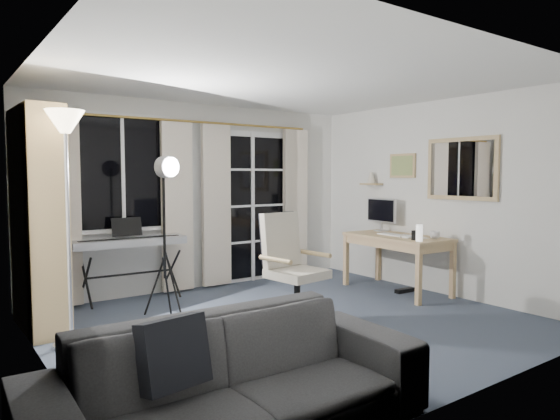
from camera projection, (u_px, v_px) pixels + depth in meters
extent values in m
cube|color=#3D4759|center=(293.00, 324.00, 4.99)|extent=(4.50, 4.00, 0.02)
cube|color=white|center=(122.00, 173.00, 5.88)|extent=(1.20, 0.06, 1.40)
cube|color=black|center=(123.00, 173.00, 5.86)|extent=(1.10, 0.02, 1.30)
cube|color=white|center=(123.00, 173.00, 5.85)|extent=(0.04, 0.03, 1.30)
cube|color=white|center=(251.00, 207.00, 6.96)|extent=(1.32, 0.06, 2.11)
cube|color=black|center=(233.00, 208.00, 6.76)|extent=(0.55, 0.02, 1.95)
cube|color=black|center=(270.00, 207.00, 7.11)|extent=(0.55, 0.02, 1.95)
cube|color=white|center=(253.00, 208.00, 6.93)|extent=(0.05, 0.04, 2.05)
cube|color=white|center=(253.00, 241.00, 6.96)|extent=(1.15, 0.03, 0.03)
cube|color=white|center=(253.00, 206.00, 6.93)|extent=(1.15, 0.03, 0.03)
cube|color=white|center=(252.00, 170.00, 6.89)|extent=(1.15, 0.03, 0.03)
cylinder|color=gold|center=(194.00, 122.00, 6.30)|extent=(3.50, 0.03, 0.03)
cube|color=beige|center=(62.00, 211.00, 5.43)|extent=(0.40, 0.07, 2.10)
cube|color=beige|center=(177.00, 207.00, 6.21)|extent=(0.40, 0.07, 2.10)
cube|color=beige|center=(216.00, 205.00, 6.53)|extent=(0.40, 0.07, 2.10)
cube|color=beige|center=(295.00, 202.00, 7.28)|extent=(0.40, 0.07, 2.10)
cube|color=tan|center=(50.00, 224.00, 4.34)|extent=(0.34, 0.04, 2.10)
cube|color=tan|center=(28.00, 217.00, 5.09)|extent=(0.34, 0.04, 2.10)
cube|color=tan|center=(20.00, 221.00, 4.63)|extent=(0.06, 0.95, 2.10)
cube|color=tan|center=(42.00, 326.00, 4.79)|extent=(0.36, 0.96, 0.03)
cube|color=tan|center=(40.00, 286.00, 4.76)|extent=(0.36, 0.96, 0.03)
cube|color=tan|center=(39.00, 244.00, 4.73)|extent=(0.36, 0.96, 0.03)
cube|color=tan|center=(38.00, 202.00, 4.71)|extent=(0.36, 0.96, 0.03)
cube|color=tan|center=(36.00, 160.00, 4.68)|extent=(0.36, 0.96, 0.03)
cube|color=tan|center=(35.00, 111.00, 4.65)|extent=(0.36, 0.96, 0.03)
cube|color=#B1B1A7|center=(52.00, 277.00, 4.46)|extent=(0.24, 0.07, 0.27)
cube|color=olive|center=(50.00, 278.00, 4.54)|extent=(0.24, 0.05, 0.21)
cube|color=#303030|center=(47.00, 275.00, 4.61)|extent=(0.24, 0.05, 0.24)
cube|color=olive|center=(45.00, 270.00, 4.67)|extent=(0.24, 0.05, 0.31)
cube|color=#B1B1A7|center=(43.00, 272.00, 4.74)|extent=(0.24, 0.06, 0.24)
cube|color=#CA3962|center=(41.00, 270.00, 4.81)|extent=(0.24, 0.05, 0.25)
cube|color=navy|center=(39.00, 269.00, 4.88)|extent=(0.24, 0.06, 0.26)
cube|color=olive|center=(37.00, 268.00, 4.95)|extent=(0.24, 0.04, 0.24)
cube|color=#CA3962|center=(36.00, 266.00, 5.01)|extent=(0.24, 0.06, 0.25)
cube|color=#303030|center=(33.00, 264.00, 5.09)|extent=(0.24, 0.04, 0.28)
cube|color=navy|center=(51.00, 231.00, 4.43)|extent=(0.24, 0.04, 0.29)
cube|color=#303030|center=(49.00, 231.00, 4.49)|extent=(0.24, 0.07, 0.28)
cube|color=#303030|center=(46.00, 232.00, 4.57)|extent=(0.24, 0.05, 0.24)
cube|color=navy|center=(44.00, 232.00, 4.64)|extent=(0.24, 0.04, 0.23)
cube|color=navy|center=(42.00, 230.00, 4.69)|extent=(0.24, 0.05, 0.25)
cube|color=#303030|center=(40.00, 227.00, 4.76)|extent=(0.24, 0.04, 0.29)
cube|color=#303030|center=(39.00, 230.00, 4.82)|extent=(0.24, 0.06, 0.23)
cube|color=gold|center=(37.00, 228.00, 4.89)|extent=(0.24, 0.05, 0.24)
cube|color=olive|center=(35.00, 227.00, 4.96)|extent=(0.24, 0.04, 0.26)
cube|color=#303030|center=(33.00, 227.00, 5.02)|extent=(0.24, 0.04, 0.24)
cube|color=#CA3962|center=(49.00, 186.00, 4.40)|extent=(0.24, 0.05, 0.30)
cube|color=#303030|center=(47.00, 189.00, 4.47)|extent=(0.24, 0.04, 0.23)
cube|color=#B1B1A7|center=(45.00, 184.00, 4.52)|extent=(0.24, 0.04, 0.31)
cube|color=#B1B1A7|center=(43.00, 186.00, 4.58)|extent=(0.24, 0.04, 0.29)
cube|color=olive|center=(42.00, 189.00, 4.64)|extent=(0.24, 0.04, 0.23)
cube|color=navy|center=(40.00, 188.00, 4.70)|extent=(0.24, 0.05, 0.24)
cylinder|color=#B2B2B7|center=(72.00, 344.00, 4.30)|extent=(0.37, 0.37, 0.03)
cylinder|color=#B2B2B7|center=(68.00, 236.00, 4.23)|extent=(0.04, 0.04, 1.87)
cone|color=#FFE5B2|center=(65.00, 122.00, 4.17)|extent=(0.40, 0.40, 0.19)
cylinder|color=black|center=(85.00, 279.00, 5.46)|extent=(0.06, 0.61, 0.55)
cylinder|color=black|center=(85.00, 279.00, 5.46)|extent=(0.06, 0.61, 0.55)
cylinder|color=black|center=(171.00, 270.00, 5.99)|extent=(0.06, 0.61, 0.55)
cylinder|color=black|center=(171.00, 270.00, 5.99)|extent=(0.06, 0.61, 0.55)
cylinder|color=black|center=(130.00, 274.00, 5.73)|extent=(0.98, 0.07, 0.02)
cube|color=silver|center=(129.00, 242.00, 5.70)|extent=(1.28, 0.39, 0.09)
cube|color=white|center=(131.00, 240.00, 5.63)|extent=(1.18, 0.20, 0.01)
cube|color=black|center=(130.00, 238.00, 5.66)|extent=(1.13, 0.14, 0.01)
cube|color=black|center=(127.00, 227.00, 5.77)|extent=(0.34, 0.09, 0.21)
cylinder|color=black|center=(173.00, 284.00, 5.37)|extent=(0.10, 0.26, 0.68)
cylinder|color=black|center=(155.00, 285.00, 5.30)|extent=(0.26, 0.08, 0.68)
cylinder|color=black|center=(167.00, 288.00, 5.18)|extent=(0.19, 0.21, 0.68)
cylinder|color=black|center=(164.00, 223.00, 5.24)|extent=(0.04, 0.04, 1.18)
cylinder|color=silver|center=(167.00, 167.00, 5.17)|extent=(0.25, 0.19, 0.23)
cylinder|color=white|center=(171.00, 167.00, 5.12)|extent=(0.19, 0.08, 0.19)
cube|color=black|center=(313.00, 317.00, 5.01)|extent=(0.34, 0.10, 0.04)
cylinder|color=black|center=(319.00, 318.00, 5.07)|extent=(0.06, 0.06, 0.05)
cube|color=black|center=(287.00, 316.00, 5.06)|extent=(0.11, 0.34, 0.04)
cylinder|color=black|center=(283.00, 316.00, 5.14)|extent=(0.06, 0.06, 0.05)
cube|color=black|center=(274.00, 323.00, 4.83)|extent=(0.32, 0.20, 0.04)
cylinder|color=black|center=(265.00, 325.00, 4.82)|extent=(0.06, 0.06, 0.05)
cube|color=black|center=(293.00, 329.00, 4.63)|extent=(0.28, 0.27, 0.04)
cylinder|color=black|center=(292.00, 334.00, 4.55)|extent=(0.06, 0.06, 0.05)
cube|color=black|center=(319.00, 325.00, 4.74)|extent=(0.19, 0.32, 0.04)
cylinder|color=black|center=(327.00, 329.00, 4.71)|extent=(0.06, 0.06, 0.05)
cylinder|color=black|center=(297.00, 297.00, 4.84)|extent=(0.07, 0.07, 0.42)
cube|color=beige|center=(297.00, 274.00, 4.82)|extent=(0.54, 0.54, 0.08)
cube|color=beige|center=(281.00, 240.00, 4.97)|extent=(0.47, 0.19, 0.55)
cube|color=black|center=(278.00, 237.00, 5.00)|extent=(0.45, 0.16, 0.50)
cylinder|color=tan|center=(275.00, 260.00, 4.64)|extent=(0.10, 0.42, 0.05)
cylinder|color=tan|center=(315.00, 254.00, 5.01)|extent=(0.10, 0.42, 0.05)
cube|color=#A28953|center=(397.00, 237.00, 6.29)|extent=(0.73, 1.36, 0.04)
cube|color=#A28953|center=(397.00, 242.00, 6.30)|extent=(0.69, 1.32, 0.10)
cube|color=#A28953|center=(419.00, 276.00, 5.63)|extent=(0.06, 0.06, 0.68)
cube|color=#A28953|center=(453.00, 270.00, 5.95)|extent=(0.06, 0.06, 0.68)
cube|color=#A28953|center=(346.00, 260.00, 6.69)|extent=(0.06, 0.06, 0.68)
cube|color=#A28953|center=(378.00, 256.00, 7.01)|extent=(0.06, 0.06, 0.68)
cube|color=silver|center=(381.00, 231.00, 6.77)|extent=(0.18, 0.12, 0.01)
cube|color=silver|center=(381.00, 221.00, 6.76)|extent=(0.04, 0.03, 0.21)
cube|color=silver|center=(382.00, 210.00, 6.75)|extent=(0.06, 0.52, 0.32)
cube|color=black|center=(381.00, 210.00, 6.74)|extent=(0.03, 0.48, 0.29)
cube|color=white|center=(392.00, 235.00, 6.31)|extent=(0.15, 0.41, 0.02)
cube|color=white|center=(406.00, 237.00, 6.04)|extent=(0.06, 0.10, 0.02)
cube|color=white|center=(409.00, 236.00, 6.20)|extent=(0.23, 0.30, 0.01)
cube|color=white|center=(419.00, 238.00, 6.02)|extent=(0.22, 0.17, 0.00)
cube|color=black|center=(414.00, 235.00, 5.84)|extent=(0.05, 0.04, 0.11)
cylinder|color=white|center=(419.00, 233.00, 5.74)|extent=(0.08, 0.08, 0.19)
cube|color=black|center=(405.00, 290.00, 6.29)|extent=(0.29, 0.09, 0.05)
imported|color=silver|center=(435.00, 234.00, 5.94)|extent=(0.12, 0.10, 0.12)
cube|color=tan|center=(462.00, 169.00, 5.89)|extent=(0.04, 0.94, 0.74)
cube|color=white|center=(461.00, 169.00, 5.88)|extent=(0.01, 0.84, 0.64)
cube|color=tan|center=(403.00, 166.00, 6.62)|extent=(0.03, 0.42, 0.32)
cube|color=#478E58|center=(402.00, 166.00, 6.61)|extent=(0.00, 0.36, 0.26)
cube|color=tan|center=(371.00, 184.00, 7.00)|extent=(0.16, 0.30, 0.02)
cone|color=beige|center=(371.00, 178.00, 6.99)|extent=(0.12, 0.12, 0.15)
imported|color=#282729|center=(236.00, 361.00, 2.79)|extent=(2.25, 0.71, 0.87)
cube|color=black|center=(173.00, 353.00, 2.69)|extent=(0.40, 0.26, 0.39)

